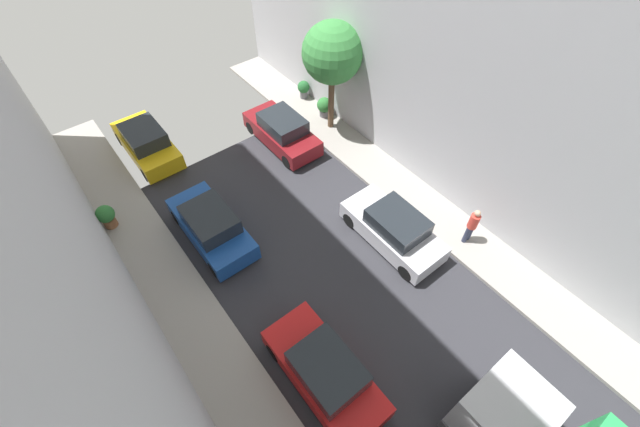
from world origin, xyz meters
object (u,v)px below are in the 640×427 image
object	(u,v)px
potted_plant_2	(304,88)
parked_car_right_3	(282,131)
parked_car_left_2	(325,372)
pedestrian	(472,225)
parked_car_left_4	(146,143)
potted_plant_1	(106,216)
parked_car_right_2	(394,229)
potted_plant_0	(324,106)
parked_car_left_3	(211,226)
street_tree_1	(332,54)

from	to	relation	value
potted_plant_2	parked_car_right_3	bearing A→B (deg)	-142.77
parked_car_left_2	pedestrian	bearing A→B (deg)	5.43
parked_car_left_4	pedestrian	size ratio (longest dim) A/B	2.44
parked_car_left_2	potted_plant_1	distance (m)	10.42
parked_car_left_4	parked_car_right_2	distance (m)	11.91
potted_plant_1	pedestrian	bearing A→B (deg)	-41.12
parked_car_right_3	potted_plant_0	distance (m)	2.83
pedestrian	parked_car_left_2	bearing A→B (deg)	-174.57
parked_car_left_3	parked_car_right_2	size ratio (longest dim) A/B	1.00
parked_car_right_3	potted_plant_2	world-z (taller)	parked_car_right_3
parked_car_left_2	pedestrian	world-z (taller)	pedestrian
potted_plant_0	potted_plant_1	distance (m)	11.21
parked_car_right_3	potted_plant_1	distance (m)	8.39
parked_car_right_3	street_tree_1	world-z (taller)	street_tree_1
parked_car_right_2	parked_car_right_3	bearing A→B (deg)	90.00
parked_car_left_2	parked_car_left_4	bearing A→B (deg)	90.00
potted_plant_2	parked_car_left_3	bearing A→B (deg)	-147.78
potted_plant_1	potted_plant_2	distance (m)	11.56
pedestrian	potted_plant_2	world-z (taller)	pedestrian
parked_car_left_2	parked_car_left_3	size ratio (longest dim) A/B	1.00
parked_car_right_2	street_tree_1	distance (m)	8.04
parked_car_right_3	potted_plant_1	bearing A→B (deg)	-179.78
parked_car_right_2	potted_plant_1	bearing A→B (deg)	138.54
parked_car_right_2	pedestrian	world-z (taller)	pedestrian
parked_car_left_2	parked_car_right_2	bearing A→B (deg)	25.45
parked_car_left_2	parked_car_right_2	world-z (taller)	same
potted_plant_0	potted_plant_1	world-z (taller)	potted_plant_1
parked_car_right_2	potted_plant_2	world-z (taller)	parked_car_right_2
parked_car_left_2	pedestrian	size ratio (longest dim) A/B	2.44
street_tree_1	potted_plant_2	xyz separation A→B (m)	(0.41, 2.79, -3.30)
street_tree_1	pedestrian	bearing A→B (deg)	-92.04
parked_car_left_2	potted_plant_0	world-z (taller)	parked_car_left_2
parked_car_left_3	pedestrian	distance (m)	9.87
pedestrian	street_tree_1	size ratio (longest dim) A/B	0.33
parked_car_left_3	parked_car_right_3	distance (m)	6.19
potted_plant_1	potted_plant_2	xyz separation A→B (m)	(11.34, 2.27, -0.04)
parked_car_left_4	potted_plant_0	bearing A→B (deg)	-19.24
parked_car_left_3	potted_plant_2	distance (m)	9.86
parked_car_left_3	potted_plant_2	xyz separation A→B (m)	(8.34, 5.26, -0.02)
pedestrian	potted_plant_0	distance (m)	9.62
potted_plant_0	street_tree_1	bearing A→B (deg)	-108.17
pedestrian	potted_plant_2	xyz separation A→B (m)	(0.73, 11.53, -0.38)
parked_car_left_2	parked_car_left_3	xyz separation A→B (m)	(0.00, 7.00, 0.00)
parked_car_right_2	parked_car_left_2	bearing A→B (deg)	-154.55
parked_car_left_4	potted_plant_2	xyz separation A→B (m)	(8.34, -0.94, -0.02)
parked_car_right_2	potted_plant_2	size ratio (longest dim) A/B	4.39
parked_car_right_2	parked_car_left_4	bearing A→B (deg)	116.95
parked_car_left_2	parked_car_right_2	xyz separation A→B (m)	(5.40, 2.57, 0.00)
parked_car_left_4	parked_car_right_3	bearing A→B (deg)	-30.42
parked_car_left_3	parked_car_left_4	world-z (taller)	same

